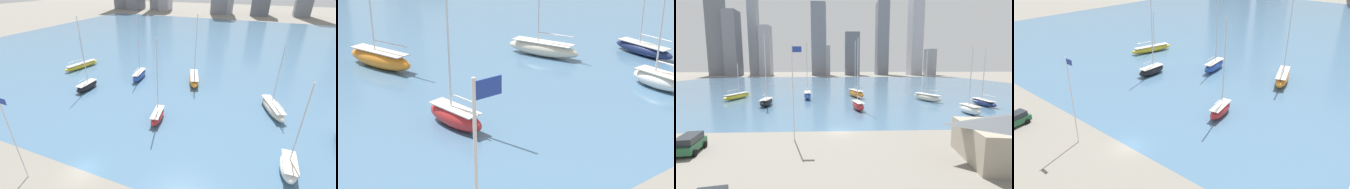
# 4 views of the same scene
# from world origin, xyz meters

# --- Properties ---
(ground_plane) EXTENTS (500.00, 500.00, 0.00)m
(ground_plane) POSITION_xyz_m (0.00, 0.00, 0.00)
(ground_plane) COLOR gray
(harbor_water) EXTENTS (180.00, 140.00, 0.00)m
(harbor_water) POSITION_xyz_m (0.00, 70.00, 0.00)
(harbor_water) COLOR #476B89
(harbor_water) RESTS_ON ground_plane
(flag_pole) EXTENTS (1.24, 0.14, 11.91)m
(flag_pole) POSITION_xyz_m (-5.90, -3.58, 6.44)
(flag_pole) COLOR silver
(flag_pole) RESTS_ON ground_plane
(sailboat_black) EXTENTS (2.25, 6.55, 16.45)m
(sailboat_black) POSITION_xyz_m (-16.63, 20.65, 1.02)
(sailboat_black) COLOR black
(sailboat_black) RESTS_ON harbor_water
(sailboat_yellow) EXTENTS (4.46, 11.09, 9.84)m
(sailboat_yellow) POSITION_xyz_m (-27.82, 31.61, 0.84)
(sailboat_yellow) COLOR yellow
(sailboat_yellow) RESTS_ON harbor_water
(sailboat_blue) EXTENTS (2.88, 7.74, 15.43)m
(sailboat_blue) POSITION_xyz_m (-8.30, 30.83, 1.14)
(sailboat_blue) COLOR #284CA8
(sailboat_blue) RESTS_ON harbor_water
(sailboat_orange) EXTENTS (5.14, 9.96, 16.35)m
(sailboat_orange) POSITION_xyz_m (5.52, 33.86, 1.15)
(sailboat_orange) COLOR orange
(sailboat_orange) RESTS_ON harbor_water
(sailboat_red) EXTENTS (2.84, 6.39, 14.98)m
(sailboat_red) POSITION_xyz_m (4.17, 15.05, 1.08)
(sailboat_red) COLOR #B72828
(sailboat_red) RESTS_ON harbor_water
(parked_suv_green) EXTENTS (2.77, 4.51, 1.93)m
(parked_suv_green) POSITION_xyz_m (-16.71, -7.13, 1.05)
(parked_suv_green) COLOR #235B38
(parked_suv_green) RESTS_ON ground_plane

